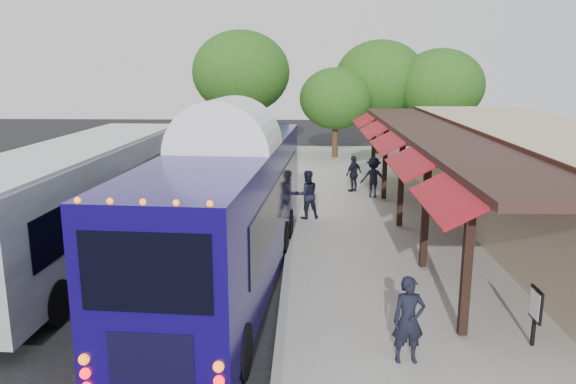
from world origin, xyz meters
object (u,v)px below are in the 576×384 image
(coach_bus, at_px, (228,207))
(ped_b, at_px, (307,194))
(ped_a, at_px, (409,320))
(ped_d, at_px, (373,177))
(sign_board, at_px, (536,307))
(city_bus, at_px, (80,197))
(ped_c, at_px, (354,174))

(coach_bus, xyz_separation_m, ped_b, (2.05, 5.94, -1.02))
(ped_a, height_order, ped_d, ped_d)
(ped_a, bearing_deg, ped_b, 95.49)
(ped_d, distance_m, sign_board, 13.03)
(city_bus, height_order, ped_b, city_bus)
(coach_bus, xyz_separation_m, ped_a, (3.93, -4.19, -1.08))
(ped_a, height_order, sign_board, ped_a)
(ped_b, xyz_separation_m, ped_c, (2.07, 4.54, -0.09))
(ped_a, xyz_separation_m, sign_board, (2.61, 0.69, -0.02))
(city_bus, bearing_deg, ped_a, -33.16)
(coach_bus, height_order, ped_d, coach_bus)
(ped_b, relative_size, ped_c, 1.11)
(ped_b, distance_m, ped_c, 4.99)
(city_bus, bearing_deg, ped_c, 46.87)
(ped_b, distance_m, sign_board, 10.45)
(ped_a, xyz_separation_m, ped_b, (-1.88, 10.13, 0.05))
(ped_a, relative_size, ped_c, 1.04)
(coach_bus, distance_m, ped_d, 10.65)
(city_bus, distance_m, ped_c, 12.32)
(ped_b, bearing_deg, coach_bus, 54.38)
(ped_c, bearing_deg, ped_a, 44.72)
(ped_c, distance_m, sign_board, 14.18)
(city_bus, height_order, ped_a, city_bus)
(coach_bus, xyz_separation_m, city_bus, (-4.59, 1.81, -0.20))
(ped_d, relative_size, sign_board, 1.41)
(ped_d, bearing_deg, city_bus, 40.28)
(city_bus, xyz_separation_m, ped_a, (8.52, -6.00, -0.88))
(ped_c, bearing_deg, ped_d, 80.30)
(ped_d, xyz_separation_m, sign_board, (1.69, -12.92, -0.03))
(coach_bus, bearing_deg, ped_b, 74.99)
(ped_b, relative_size, ped_d, 1.05)
(ped_a, relative_size, sign_board, 1.39)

